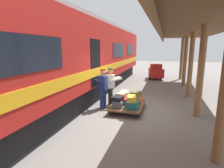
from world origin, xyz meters
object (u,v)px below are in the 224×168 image
(suitcase_slate_roller, at_px, (118,104))
(suitcase_yellow_case, at_px, (132,98))
(suitcase_orange_carryall, at_px, (137,99))
(suitcase_teal_softside, at_px, (132,105))
(suitcase_red_plastic, at_px, (121,100))
(baggage_tug, at_px, (156,72))
(luggage_cart, at_px, (128,105))
(suitcase_olive_duffel, at_px, (136,94))
(suitcase_burgundy_valise, at_px, (124,98))
(porter_in_overalls, at_px, (103,87))
(porter_by_door, at_px, (111,86))
(suitcase_maroon_trunk, at_px, (135,102))
(suitcase_cream_canvas, at_px, (124,94))
(suitcase_black_hardshell, at_px, (117,99))
(train_car, at_px, (65,60))
(suitcase_tan_vintage, at_px, (121,95))

(suitcase_slate_roller, bearing_deg, suitcase_yellow_case, -179.25)
(suitcase_orange_carryall, bearing_deg, suitcase_teal_softside, 90.00)
(suitcase_red_plastic, height_order, baggage_tug, baggage_tug)
(luggage_cart, relative_size, suitcase_orange_carryall, 3.10)
(suitcase_red_plastic, distance_m, suitcase_olive_duffel, 0.77)
(suitcase_burgundy_valise, distance_m, porter_in_overalls, 1.12)
(suitcase_burgundy_valise, distance_m, suitcase_red_plastic, 0.52)
(luggage_cart, relative_size, suitcase_olive_duffel, 4.33)
(porter_in_overalls, relative_size, porter_by_door, 1.00)
(suitcase_orange_carryall, bearing_deg, baggage_tug, -92.91)
(suitcase_maroon_trunk, height_order, suitcase_cream_canvas, suitcase_cream_canvas)
(suitcase_black_hardshell, distance_m, porter_in_overalls, 0.97)
(train_car, height_order, suitcase_slate_roller, train_car)
(train_car, bearing_deg, suitcase_burgundy_valise, -170.44)
(suitcase_orange_carryall, bearing_deg, porter_in_overalls, 20.90)
(suitcase_tan_vintage, distance_m, porter_in_overalls, 0.88)
(suitcase_tan_vintage, distance_m, baggage_tug, 8.36)
(suitcase_cream_canvas, bearing_deg, train_car, 8.91)
(suitcase_maroon_trunk, relative_size, suitcase_yellow_case, 1.01)
(train_car, distance_m, suitcase_tan_vintage, 3.02)
(suitcase_maroon_trunk, height_order, suitcase_red_plastic, suitcase_red_plastic)
(suitcase_burgundy_valise, bearing_deg, suitcase_cream_canvas, 141.46)
(suitcase_teal_softside, bearing_deg, porter_in_overalls, -20.06)
(luggage_cart, bearing_deg, suitcase_maroon_trunk, -180.00)
(suitcase_teal_softside, relative_size, suitcase_cream_canvas, 0.97)
(suitcase_teal_softside, bearing_deg, porter_by_door, -38.39)
(suitcase_red_plastic, bearing_deg, suitcase_orange_carryall, -138.06)
(suitcase_burgundy_valise, height_order, suitcase_tan_vintage, suitcase_tan_vintage)
(suitcase_black_hardshell, relative_size, porter_by_door, 0.25)
(train_car, xyz_separation_m, suitcase_burgundy_valise, (-2.65, -0.45, -1.69))
(suitcase_teal_softside, relative_size, suitcase_yellow_case, 0.89)
(suitcase_teal_softside, bearing_deg, suitcase_burgundy_valise, -60.90)
(suitcase_orange_carryall, distance_m, suitcase_yellow_case, 1.08)
(suitcase_teal_softside, distance_m, suitcase_maroon_trunk, 0.53)
(suitcase_burgundy_valise, bearing_deg, suitcase_yellow_case, 117.95)
(suitcase_tan_vintage, xyz_separation_m, suitcase_cream_canvas, (-0.02, -0.52, -0.05))
(suitcase_maroon_trunk, relative_size, porter_by_door, 0.31)
(luggage_cart, height_order, suitcase_olive_duffel, suitcase_olive_duffel)
(suitcase_maroon_trunk, xyz_separation_m, suitcase_yellow_case, (0.03, 0.52, 0.31))
(suitcase_teal_softside, distance_m, suitcase_yellow_case, 0.25)
(train_car, height_order, suitcase_burgundy_valise, train_car)
(suitcase_tan_vintage, height_order, porter_by_door, porter_by_door)
(suitcase_olive_duffel, relative_size, suitcase_yellow_case, 0.83)
(train_car, relative_size, suitcase_burgundy_valise, 37.07)
(train_car, relative_size, suitcase_maroon_trunk, 40.62)
(suitcase_teal_softside, height_order, suitcase_maroon_trunk, suitcase_teal_softside)
(train_car, height_order, suitcase_yellow_case, train_car)
(suitcase_burgundy_valise, bearing_deg, porter_by_door, 13.24)
(suitcase_slate_roller, xyz_separation_m, suitcase_tan_vintage, (-0.01, -0.50, 0.22))
(suitcase_black_hardshell, height_order, baggage_tug, baggage_tug)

